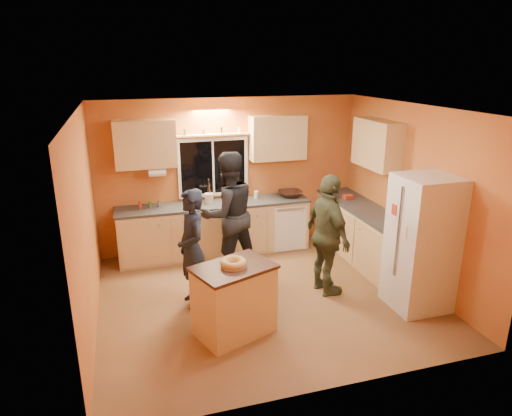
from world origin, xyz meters
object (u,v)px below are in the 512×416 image
object	(u,v)px
island	(234,300)
person_left	(192,249)
person_right	(328,236)
refrigerator	(422,243)
person_center	(228,214)

from	to	relation	value
island	person_left	distance (m)	0.97
person_left	person_right	distance (m)	1.87
refrigerator	person_right	xyz separation A→B (m)	(-1.02, 0.69, -0.04)
island	person_left	bearing A→B (deg)	92.61
person_left	person_center	xyz separation A→B (m)	(0.69, 0.85, 0.15)
person_center	island	bearing A→B (deg)	65.17
person_left	refrigerator	bearing A→B (deg)	64.23
person_right	refrigerator	bearing A→B (deg)	-129.15
island	person_left	size ratio (longest dim) A/B	0.66
island	person_center	xyz separation A→B (m)	(0.33, 1.67, 0.51)
refrigerator	person_right	distance (m)	1.23
person_center	person_right	xyz separation A→B (m)	(1.17, -1.04, -0.09)
refrigerator	person_center	world-z (taller)	person_center
refrigerator	person_right	world-z (taller)	refrigerator
island	refrigerator	bearing A→B (deg)	-22.12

